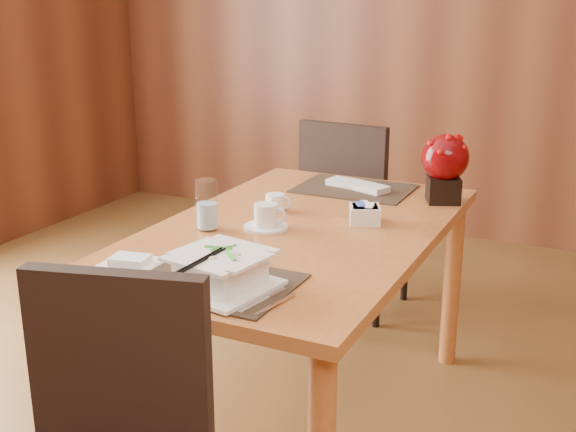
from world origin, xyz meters
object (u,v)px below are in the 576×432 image
at_px(dining_table, 297,254).
at_px(creamer_jug, 275,203).
at_px(bread_plate, 130,265).
at_px(soup_setting, 221,272).
at_px(water_glass, 207,205).
at_px(coffee_cup, 266,218).
at_px(far_chair, 352,207).
at_px(berry_decor, 445,164).
at_px(sugar_caddy, 365,214).

height_order(dining_table, creamer_jug, creamer_jug).
xyz_separation_m(dining_table, bread_plate, (-0.28, -0.55, 0.10)).
relative_size(dining_table, soup_setting, 5.04).
height_order(dining_table, water_glass, water_glass).
relative_size(coffee_cup, far_chair, 0.16).
relative_size(soup_setting, water_glass, 1.75).
bearing_deg(water_glass, far_chair, 85.60).
height_order(berry_decor, bread_plate, berry_decor).
relative_size(creamer_jug, far_chair, 0.09).
bearing_deg(dining_table, soup_setting, -85.26).
distance_m(dining_table, creamer_jug, 0.24).
xyz_separation_m(coffee_cup, creamer_jug, (-0.06, 0.19, -0.00)).
distance_m(dining_table, sugar_caddy, 0.27).
bearing_deg(sugar_caddy, far_chair, 113.11).
xyz_separation_m(water_glass, creamer_jug, (0.11, 0.29, -0.05)).
xyz_separation_m(creamer_jug, berry_decor, (0.52, 0.39, 0.12)).
bearing_deg(water_glass, coffee_cup, 28.89).
bearing_deg(sugar_caddy, soup_setting, -101.17).
xyz_separation_m(soup_setting, water_glass, (-0.31, 0.43, 0.03)).
relative_size(dining_table, creamer_jug, 16.88).
distance_m(sugar_caddy, berry_decor, 0.43).
height_order(water_glass, bread_plate, water_glass).
bearing_deg(far_chair, berry_decor, 142.93).
bearing_deg(sugar_caddy, water_glass, -146.65).
relative_size(dining_table, sugar_caddy, 14.81).
bearing_deg(far_chair, creamer_jug, 95.45).
height_order(creamer_jug, far_chair, far_chair).
relative_size(creamer_jug, sugar_caddy, 0.88).
distance_m(water_glass, far_chair, 1.18).
relative_size(soup_setting, bread_plate, 1.86).
height_order(creamer_jug, berry_decor, berry_decor).
height_order(coffee_cup, water_glass, water_glass).
bearing_deg(dining_table, berry_decor, 54.86).
xyz_separation_m(coffee_cup, water_glass, (-0.17, -0.09, 0.05)).
bearing_deg(dining_table, sugar_caddy, 37.02).
relative_size(dining_table, berry_decor, 5.77).
bearing_deg(berry_decor, coffee_cup, -128.12).
distance_m(sugar_caddy, bread_plate, 0.83).
bearing_deg(water_glass, dining_table, 30.42).
distance_m(dining_table, far_chair, 1.01).
distance_m(creamer_jug, far_chair, 0.89).
height_order(soup_setting, bread_plate, soup_setting).
bearing_deg(far_chair, soup_setting, 101.94).
relative_size(berry_decor, far_chair, 0.27).
bearing_deg(berry_decor, bread_plate, -121.10).
bearing_deg(creamer_jug, sugar_caddy, -6.77).
xyz_separation_m(soup_setting, far_chair, (-0.22, 1.57, -0.26)).
height_order(water_glass, far_chair, far_chair).
height_order(soup_setting, creamer_jug, soup_setting).
bearing_deg(soup_setting, water_glass, 136.20).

